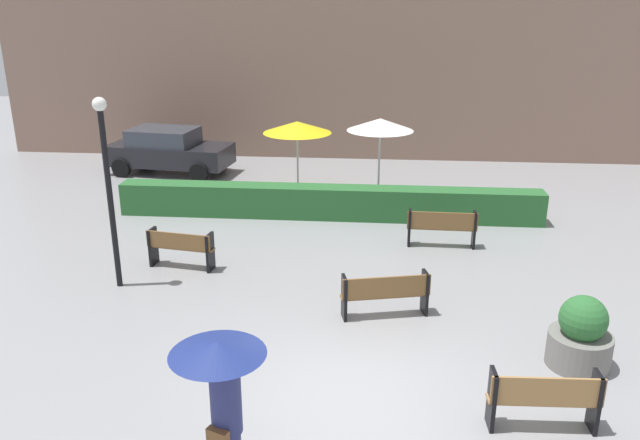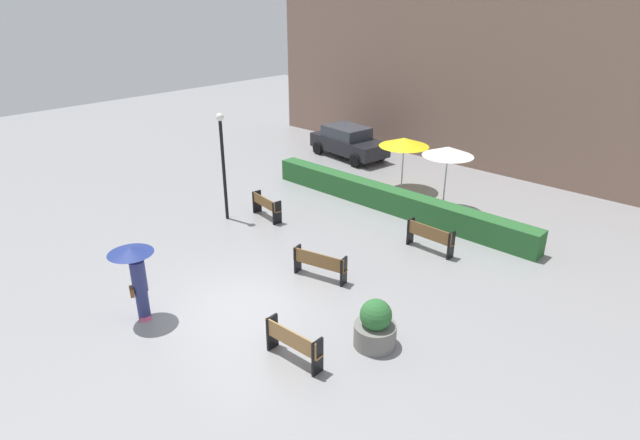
{
  "view_description": "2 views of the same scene",
  "coord_description": "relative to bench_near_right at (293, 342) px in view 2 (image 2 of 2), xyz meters",
  "views": [
    {
      "loc": [
        0.3,
        -8.31,
        5.77
      ],
      "look_at": [
        -0.86,
        4.73,
        1.2
      ],
      "focal_mm": 35.55,
      "sensor_mm": 36.0,
      "label": 1
    },
    {
      "loc": [
        10.02,
        -7.4,
        7.97
      ],
      "look_at": [
        -0.49,
        3.81,
        1.22
      ],
      "focal_mm": 29.65,
      "sensor_mm": 36.0,
      "label": 2
    }
  ],
  "objects": [
    {
      "name": "patio_umbrella_yellow",
      "position": [
        -4.84,
        11.21,
        1.57
      ],
      "size": [
        2.09,
        2.09,
        2.28
      ],
      "color": "silver",
      "rests_on": "ground"
    },
    {
      "name": "bench_mid_center",
      "position": [
        -2.18,
        3.22,
        -0.02
      ],
      "size": [
        1.72,
        0.71,
        0.86
      ],
      "color": "brown",
      "rests_on": "ground"
    },
    {
      "name": "pedestrian_with_umbrella",
      "position": [
        -4.17,
        -1.48,
        0.9
      ],
      "size": [
        1.14,
        1.14,
        2.08
      ],
      "color": "navy",
      "rests_on": "ground"
    },
    {
      "name": "ground_plane",
      "position": [
        -2.75,
        0.56,
        -0.53
      ],
      "size": [
        60.0,
        60.0,
        0.0
      ],
      "primitive_type": "plane",
      "color": "gray"
    },
    {
      "name": "planter_pot",
      "position": [
        1.01,
        1.78,
        0.01
      ],
      "size": [
        1.03,
        1.03,
        1.25
      ],
      "color": "slate",
      "rests_on": "ground"
    },
    {
      "name": "bench_back_row",
      "position": [
        -0.78,
        7.0,
        0.02
      ],
      "size": [
        1.69,
        0.38,
        0.92
      ],
      "color": "brown",
      "rests_on": "ground"
    },
    {
      "name": "lamp_post",
      "position": [
        -7.8,
        4.12,
        1.92
      ],
      "size": [
        0.28,
        0.28,
        4.0
      ],
      "color": "black",
      "rests_on": "ground"
    },
    {
      "name": "hedge_strip",
      "position": [
        -3.7,
        8.96,
        -0.08
      ],
      "size": [
        11.69,
        0.7,
        0.89
      ],
      "primitive_type": "cube",
      "color": "#28602D",
      "rests_on": "ground"
    },
    {
      "name": "building_facade",
      "position": [
        -2.75,
        16.56,
        3.74
      ],
      "size": [
        28.0,
        1.2,
        8.54
      ],
      "primitive_type": "cube",
      "color": "#846656",
      "rests_on": "ground"
    },
    {
      "name": "bench_near_right",
      "position": [
        0.0,
        0.0,
        0.0
      ],
      "size": [
        1.56,
        0.41,
        0.9
      ],
      "color": "#9E7242",
      "rests_on": "ground"
    },
    {
      "name": "bench_far_left",
      "position": [
        -6.76,
        5.16,
        -0.01
      ],
      "size": [
        1.56,
        0.6,
        0.87
      ],
      "color": "brown",
      "rests_on": "ground"
    },
    {
      "name": "parked_car",
      "position": [
        -9.62,
        13.3,
        0.29
      ],
      "size": [
        4.39,
        2.42,
        1.57
      ],
      "color": "black",
      "rests_on": "ground"
    },
    {
      "name": "patio_umbrella_white",
      "position": [
        -2.33,
        10.44,
        1.83
      ],
      "size": [
        1.94,
        1.94,
        2.54
      ],
      "color": "silver",
      "rests_on": "ground"
    }
  ]
}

